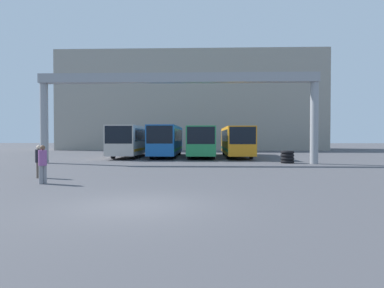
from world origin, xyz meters
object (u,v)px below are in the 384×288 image
(bus_slot_0, at_px, (132,139))
(bus_slot_3, at_px, (236,140))
(pedestrian_near_right, at_px, (39,161))
(pedestrian_near_center, at_px, (43,163))
(bus_slot_2, at_px, (201,140))
(tire_stack, at_px, (287,157))
(bus_slot_1, at_px, (167,139))

(bus_slot_0, height_order, bus_slot_3, bus_slot_0)
(pedestrian_near_right, bearing_deg, pedestrian_near_center, 27.33)
(bus_slot_2, bearing_deg, pedestrian_near_center, -108.57)
(bus_slot_3, distance_m, tire_stack, 8.81)
(bus_slot_2, distance_m, tire_stack, 10.41)
(bus_slot_2, distance_m, bus_slot_3, 3.54)
(bus_slot_3, bearing_deg, pedestrian_near_right, -122.13)
(bus_slot_1, relative_size, bus_slot_2, 1.03)
(bus_slot_3, xyz_separation_m, pedestrian_near_right, (-11.41, -18.17, -0.86))
(bus_slot_0, bearing_deg, tire_stack, -30.22)
(bus_slot_0, height_order, pedestrian_near_center, bus_slot_0)
(tire_stack, bearing_deg, bus_slot_1, 141.81)
(bus_slot_1, distance_m, bus_slot_3, 7.06)
(bus_slot_2, xyz_separation_m, pedestrian_near_right, (-7.88, -17.92, -0.87))
(bus_slot_2, distance_m, pedestrian_near_right, 19.59)
(bus_slot_2, xyz_separation_m, pedestrian_near_center, (-6.71, -19.96, -0.84))
(bus_slot_2, bearing_deg, bus_slot_3, 4.07)
(bus_slot_1, height_order, pedestrian_near_right, bus_slot_1)
(bus_slot_3, xyz_separation_m, pedestrian_near_center, (-10.24, -20.21, -0.84))
(bus_slot_2, xyz_separation_m, bus_slot_3, (3.53, 0.25, -0.01))
(bus_slot_3, xyz_separation_m, tire_stack, (3.17, -8.13, -1.24))
(bus_slot_3, distance_m, pedestrian_near_right, 21.47)
(bus_slot_2, distance_m, pedestrian_near_center, 21.07)
(bus_slot_1, xyz_separation_m, pedestrian_near_right, (-4.35, -18.09, -0.92))
(bus_slot_1, bearing_deg, bus_slot_3, 0.67)
(bus_slot_0, xyz_separation_m, bus_slot_1, (3.53, 0.03, 0.01))
(bus_slot_1, xyz_separation_m, bus_slot_2, (3.53, -0.17, -0.05))
(bus_slot_1, bearing_deg, bus_slot_0, -179.50)
(bus_slot_0, xyz_separation_m, tire_stack, (13.75, -8.01, -1.29))
(bus_slot_1, distance_m, pedestrian_near_right, 18.63)
(pedestrian_near_center, bearing_deg, bus_slot_1, -154.38)
(bus_slot_0, height_order, pedestrian_near_right, bus_slot_0)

